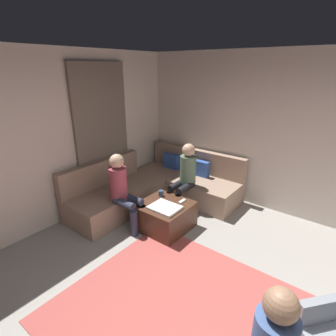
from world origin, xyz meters
name	(u,v)px	position (x,y,z in m)	size (l,w,h in m)	color
wall_back	(299,138)	(0.00, 2.94, 1.35)	(6.00, 0.12, 2.70)	beige
wall_left	(25,147)	(-2.94, 0.00, 1.35)	(0.12, 6.00, 2.70)	beige
curtain_panel	(103,137)	(-2.84, 1.30, 1.25)	(0.06, 1.10, 2.50)	#726659
area_rug	(186,316)	(-0.20, 0.10, 0.01)	(2.60, 2.20, 0.01)	#AD4C47
sectional_couch	(157,187)	(-2.08, 1.88, 0.28)	(2.10, 2.55, 0.87)	#9E7F6B
ottoman	(165,216)	(-1.40, 1.25, 0.21)	(0.76, 0.76, 0.42)	#4C2D1E
folded_blanket	(165,208)	(-1.30, 1.13, 0.44)	(0.44, 0.36, 0.04)	white
coffee_mug	(161,193)	(-1.62, 1.43, 0.47)	(0.08, 0.08, 0.10)	#334C72
game_remote	(182,201)	(-1.22, 1.47, 0.43)	(0.05, 0.15, 0.02)	white
person_on_couch_back	(185,175)	(-1.50, 1.93, 0.66)	(0.30, 0.60, 1.20)	black
person_on_couch_side	(123,189)	(-1.93, 0.89, 0.66)	(0.60, 0.30, 1.20)	#2D3347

